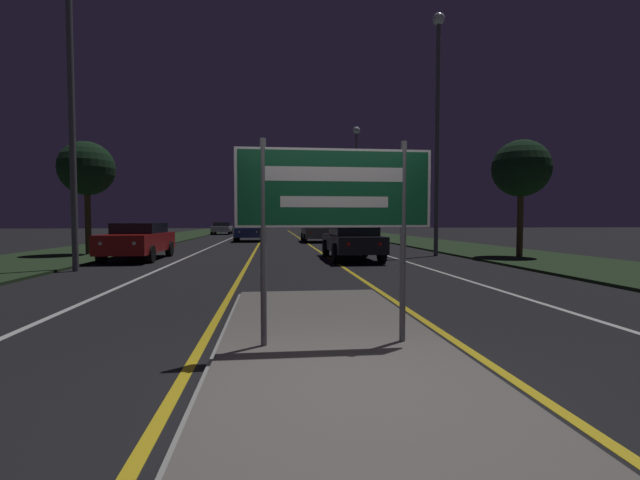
# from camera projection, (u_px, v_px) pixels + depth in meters

# --- Properties ---
(ground_plane) EXTENTS (160.00, 160.00, 0.00)m
(ground_plane) POSITION_uv_depth(u_px,v_px,m) (356.00, 396.00, 3.71)
(ground_plane) COLOR black
(median_island) EXTENTS (2.77, 7.54, 0.10)m
(median_island) POSITION_uv_depth(u_px,v_px,m) (334.00, 348.00, 4.97)
(median_island) COLOR #999993
(median_island) RESTS_ON ground_plane
(verge_left) EXTENTS (5.00, 100.00, 0.08)m
(verge_left) POSITION_uv_depth(u_px,v_px,m) (105.00, 248.00, 22.51)
(verge_left) COLOR #23381E
(verge_left) RESTS_ON ground_plane
(verge_right) EXTENTS (5.00, 100.00, 0.08)m
(verge_right) POSITION_uv_depth(u_px,v_px,m) (450.00, 246.00, 24.62)
(verge_right) COLOR #23381E
(verge_right) RESTS_ON ground_plane
(centre_line_yellow_left) EXTENTS (0.12, 70.00, 0.01)m
(centre_line_yellow_left) POSITION_uv_depth(u_px,v_px,m) (259.00, 243.00, 28.35)
(centre_line_yellow_left) COLOR gold
(centre_line_yellow_left) RESTS_ON ground_plane
(centre_line_yellow_right) EXTENTS (0.12, 70.00, 0.01)m
(centre_line_yellow_right) POSITION_uv_depth(u_px,v_px,m) (307.00, 243.00, 28.70)
(centre_line_yellow_right) COLOR gold
(centre_line_yellow_right) RESTS_ON ground_plane
(lane_line_white_left) EXTENTS (0.12, 70.00, 0.01)m
(lane_line_white_left) POSITION_uv_depth(u_px,v_px,m) (219.00, 243.00, 28.06)
(lane_line_white_left) COLOR silver
(lane_line_white_left) RESTS_ON ground_plane
(lane_line_white_right) EXTENTS (0.12, 70.00, 0.01)m
(lane_line_white_right) POSITION_uv_depth(u_px,v_px,m) (345.00, 243.00, 28.99)
(lane_line_white_right) COLOR silver
(lane_line_white_right) RESTS_ON ground_plane
(edge_line_white_left) EXTENTS (0.10, 70.00, 0.01)m
(edge_line_white_left) POSITION_uv_depth(u_px,v_px,m) (172.00, 244.00, 27.73)
(edge_line_white_left) COLOR silver
(edge_line_white_left) RESTS_ON ground_plane
(edge_line_white_right) EXTENTS (0.10, 70.00, 0.01)m
(edge_line_white_right) POSITION_uv_depth(u_px,v_px,m) (388.00, 242.00, 29.33)
(edge_line_white_right) COLOR silver
(edge_line_white_right) RESTS_ON ground_plane
(highway_sign) EXTENTS (2.26, 0.07, 2.34)m
(highway_sign) POSITION_uv_depth(u_px,v_px,m) (335.00, 198.00, 4.89)
(highway_sign) COLOR #56565B
(highway_sign) RESTS_ON median_island
(streetlight_left_near) EXTENTS (0.60, 0.60, 10.98)m
(streetlight_left_near) POSITION_uv_depth(u_px,v_px,m) (69.00, 21.00, 12.45)
(streetlight_left_near) COLOR #56565B
(streetlight_left_near) RESTS_ON ground_plane
(streetlight_right_near) EXTENTS (0.50, 0.50, 10.18)m
(streetlight_right_near) POSITION_uv_depth(u_px,v_px,m) (438.00, 106.00, 18.00)
(streetlight_right_near) COLOR #56565B
(streetlight_right_near) RESTS_ON ground_plane
(streetlight_right_far) EXTENTS (0.60, 0.60, 9.39)m
(streetlight_right_far) POSITION_uv_depth(u_px,v_px,m) (356.00, 162.00, 36.06)
(streetlight_right_far) COLOR #56565B
(streetlight_right_far) RESTS_ON ground_plane
(car_receding_0) EXTENTS (1.88, 4.66, 1.49)m
(car_receding_0) POSITION_uv_depth(u_px,v_px,m) (352.00, 239.00, 16.47)
(car_receding_0) COLOR black
(car_receding_0) RESTS_ON ground_plane
(car_receding_1) EXTENTS (2.03, 4.16, 1.44)m
(car_receding_1) POSITION_uv_depth(u_px,v_px,m) (317.00, 231.00, 29.76)
(car_receding_1) COLOR #4C514C
(car_receding_1) RESTS_ON ground_plane
(car_approaching_0) EXTENTS (1.89, 4.61, 1.42)m
(car_approaching_0) POSITION_uv_depth(u_px,v_px,m) (139.00, 240.00, 16.57)
(car_approaching_0) COLOR maroon
(car_approaching_0) RESTS_ON ground_plane
(car_approaching_1) EXTENTS (2.04, 4.21, 1.45)m
(car_approaching_1) POSITION_uv_depth(u_px,v_px,m) (250.00, 231.00, 30.98)
(car_approaching_1) COLOR navy
(car_approaching_1) RESTS_ON ground_plane
(car_approaching_2) EXTENTS (2.00, 4.28, 1.29)m
(car_approaching_2) POSITION_uv_depth(u_px,v_px,m) (222.00, 228.00, 45.90)
(car_approaching_2) COLOR #B7B7BC
(car_approaching_2) RESTS_ON ground_plane
(roadside_palm_left) EXTENTS (2.26, 2.26, 4.77)m
(roadside_palm_left) POSITION_uv_depth(u_px,v_px,m) (87.00, 169.00, 18.06)
(roadside_palm_left) COLOR #4C3823
(roadside_palm_left) RESTS_ON verge_left
(roadside_palm_right) EXTENTS (2.26, 2.26, 4.64)m
(roadside_palm_right) POSITION_uv_depth(u_px,v_px,m) (521.00, 169.00, 17.01)
(roadside_palm_right) COLOR #4C3823
(roadside_palm_right) RESTS_ON verge_right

